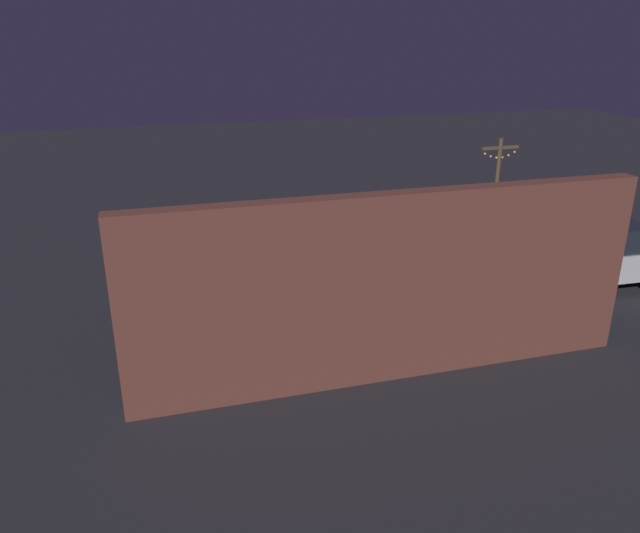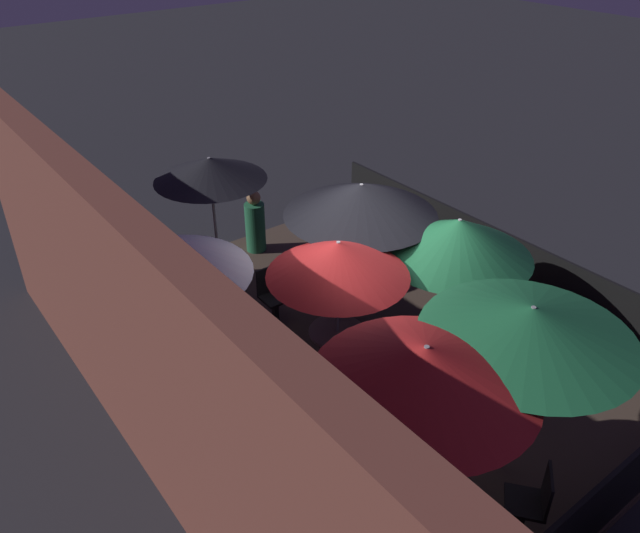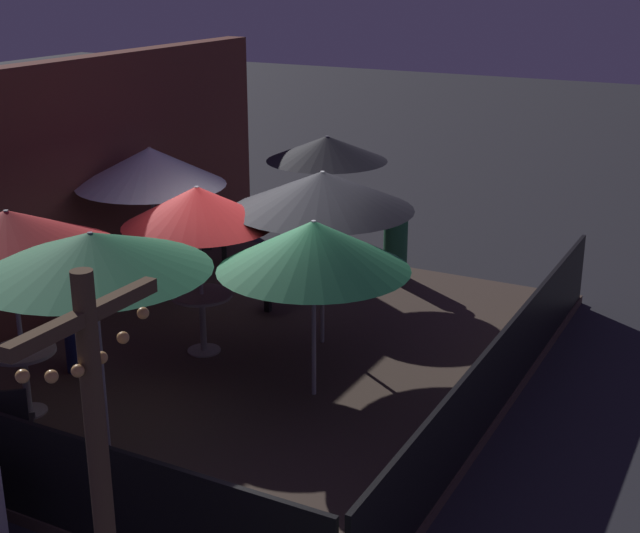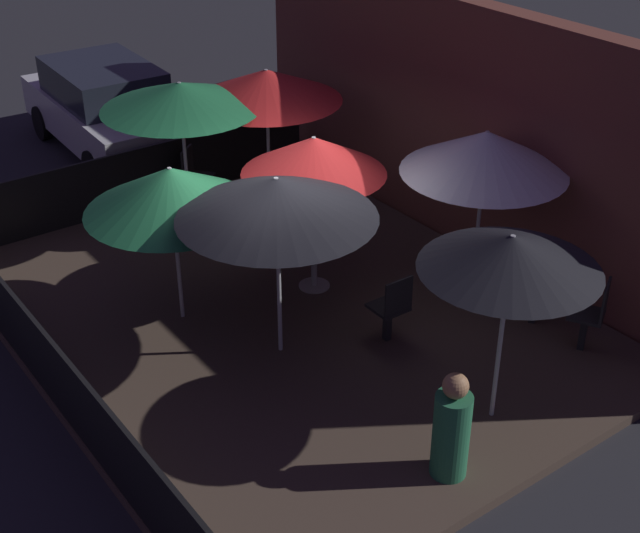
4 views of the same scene
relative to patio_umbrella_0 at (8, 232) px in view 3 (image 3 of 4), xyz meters
name	(u,v)px [view 3 (image 3 of 4)]	position (x,y,z in m)	size (l,w,h in m)	color
ground_plane	(263,362)	(2.49, -1.46, -2.16)	(60.00, 60.00, 0.00)	#26262B
patio_deck	(263,358)	(2.49, -1.46, -2.10)	(7.87, 6.17, 0.12)	#47382D
building_wall	(51,195)	(2.49, 1.86, -0.40)	(9.47, 0.36, 3.52)	brown
fence_front	(503,368)	(2.49, -4.50, -1.57)	(7.67, 0.05, 0.95)	black
fence_side_left	(29,469)	(-1.40, -1.46, -1.57)	(0.05, 5.97, 0.95)	black
patio_umbrella_0	(8,232)	(0.00, 0.00, 0.00)	(2.22, 2.22, 2.27)	#B2B2B7
patio_umbrella_1	(197,206)	(2.21, -0.76, -0.16)	(1.83, 1.83, 2.13)	#B2B2B7
patio_umbrella_2	(314,245)	(1.82, -2.53, -0.28)	(2.11, 2.11, 2.04)	#B2B2B7
patio_umbrella_3	(322,191)	(3.16, -1.94, -0.04)	(2.26, 2.26, 2.24)	#B2B2B7
patio_umbrella_4	(91,252)	(-0.21, -1.29, 0.04)	(2.25, 2.25, 2.28)	#B2B2B7
patio_umbrella_5	(150,167)	(3.48, 0.93, -0.10)	(2.10, 2.10, 2.21)	#B2B2B7
patio_umbrella_6	(327,149)	(5.51, -0.79, -0.05)	(1.83, 1.83, 2.18)	#B2B2B7
dining_table_0	(24,364)	(0.00, 0.00, -1.47)	(0.70, 0.70, 0.74)	#9E998E
dining_table_1	(202,307)	(2.21, -0.76, -1.44)	(0.76, 0.76, 0.77)	#9E998E
patio_chair_0	(270,276)	(3.81, -0.78, -1.54)	(0.41, 0.41, 0.92)	black
patio_chair_1	(198,242)	(4.58, 0.97, -1.51)	(0.56, 0.56, 0.95)	black
patio_chair_2	(10,425)	(-0.95, -0.77, -1.54)	(0.56, 0.56, 0.92)	black
patio_chair_3	(224,230)	(5.33, 0.99, -1.52)	(0.54, 0.54, 0.95)	black
patron_0	(78,326)	(1.08, 0.23, -1.48)	(0.41, 0.41, 1.24)	navy
patron_1	(395,244)	(5.88, -1.78, -1.50)	(0.51, 0.51, 1.19)	#236642
light_post	(103,509)	(-2.95, -3.74, -0.31)	(1.10, 0.12, 3.26)	brown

